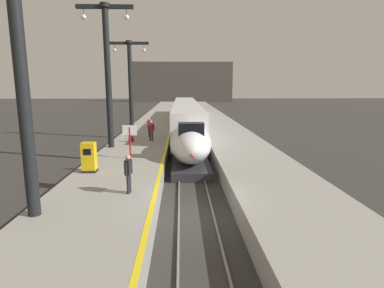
# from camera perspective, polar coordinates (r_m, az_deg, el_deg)

# --- Properties ---
(ground_plane) EXTENTS (260.00, 260.00, 0.00)m
(ground_plane) POSITION_cam_1_polar(r_m,az_deg,el_deg) (13.87, 0.77, -13.29)
(ground_plane) COLOR #33302D
(platform_left) EXTENTS (4.80, 110.00, 1.05)m
(platform_left) POSITION_cam_1_polar(r_m,az_deg,el_deg) (37.91, -7.21, 2.76)
(platform_left) COLOR gray
(platform_left) RESTS_ON ground
(platform_right) EXTENTS (4.80, 110.00, 1.05)m
(platform_right) POSITION_cam_1_polar(r_m,az_deg,el_deg) (38.05, 5.05, 2.83)
(platform_right) COLOR gray
(platform_right) RESTS_ON ground
(platform_left_safety_stripe) EXTENTS (0.20, 107.80, 0.01)m
(platform_left_safety_stripe) POSITION_cam_1_polar(r_m,az_deg,el_deg) (37.71, -3.77, 3.59)
(platform_left_safety_stripe) COLOR yellow
(platform_left_safety_stripe) RESTS_ON platform_left
(rail_main_left) EXTENTS (0.08, 110.00, 0.12)m
(rail_main_left) POSITION_cam_1_polar(r_m,az_deg,el_deg) (40.55, -2.20, 2.68)
(rail_main_left) COLOR slate
(rail_main_left) RESTS_ON ground
(rail_main_right) EXTENTS (0.08, 110.00, 0.12)m
(rail_main_right) POSITION_cam_1_polar(r_m,az_deg,el_deg) (40.57, -0.07, 2.69)
(rail_main_right) COLOR slate
(rail_main_right) RESTS_ON ground
(highspeed_train_main) EXTENTS (2.92, 38.22, 3.60)m
(highspeed_train_main) POSITION_cam_1_polar(r_m,az_deg,el_deg) (36.23, -1.04, 4.72)
(highspeed_train_main) COLOR silver
(highspeed_train_main) RESTS_ON ground
(station_column_near) EXTENTS (4.00, 0.68, 10.43)m
(station_column_near) POSITION_cam_1_polar(r_m,az_deg,el_deg) (12.09, -29.04, 17.59)
(station_column_near) COLOR black
(station_column_near) RESTS_ON platform_left
(station_column_mid) EXTENTS (4.00, 0.68, 10.24)m
(station_column_mid) POSITION_cam_1_polar(r_m,az_deg,el_deg) (24.05, -15.14, 13.84)
(station_column_mid) COLOR black
(station_column_mid) RESTS_ON platform_left
(station_column_far) EXTENTS (4.00, 0.68, 9.11)m
(station_column_far) POSITION_cam_1_polar(r_m,az_deg,el_deg) (34.08, -11.18, 11.92)
(station_column_far) COLOR black
(station_column_far) RESTS_ON platform_left
(passenger_near_edge) EXTENTS (0.57, 0.27, 1.69)m
(passenger_near_edge) POSITION_cam_1_polar(r_m,az_deg,el_deg) (26.58, -7.46, 2.75)
(passenger_near_edge) COLOR #23232D
(passenger_near_edge) RESTS_ON platform_left
(passenger_mid_platform) EXTENTS (0.24, 0.57, 1.69)m
(passenger_mid_platform) POSITION_cam_1_polar(r_m,az_deg,el_deg) (28.66, -7.82, 3.30)
(passenger_mid_platform) COLOR #23232D
(passenger_mid_platform) RESTS_ON platform_left
(passenger_far_waiting) EXTENTS (0.30, 0.56, 1.69)m
(passenger_far_waiting) POSITION_cam_1_polar(r_m,az_deg,el_deg) (13.64, -11.50, -4.81)
(passenger_far_waiting) COLOR #23232D
(passenger_far_waiting) RESTS_ON platform_left
(rolling_suitcase) EXTENTS (0.40, 0.22, 0.98)m
(rolling_suitcase) POSITION_cam_1_polar(r_m,az_deg,el_deg) (26.30, -11.01, 1.05)
(rolling_suitcase) COLOR maroon
(rolling_suitcase) RESTS_ON platform_left
(ticket_machine_yellow) EXTENTS (0.76, 0.62, 1.60)m
(ticket_machine_yellow) POSITION_cam_1_polar(r_m,az_deg,el_deg) (17.60, -18.23, -2.50)
(ticket_machine_yellow) COLOR yellow
(ticket_machine_yellow) RESTS_ON platform_left
(departure_info_board) EXTENTS (0.90, 0.10, 2.12)m
(departure_info_board) POSITION_cam_1_polar(r_m,az_deg,el_deg) (20.13, -11.26, 1.64)
(departure_info_board) COLOR maroon
(departure_info_board) RESTS_ON platform_left
(terminus_back_wall) EXTENTS (36.00, 2.00, 14.00)m
(terminus_back_wall) POSITION_cam_1_polar(r_m,az_deg,el_deg) (114.68, -1.77, 11.24)
(terminus_back_wall) COLOR #4C4742
(terminus_back_wall) RESTS_ON ground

